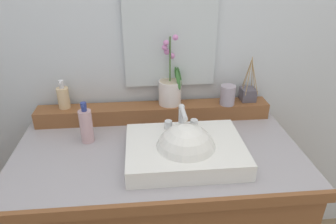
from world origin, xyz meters
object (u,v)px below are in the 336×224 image
(tumbler_cup, at_px, (228,95))
(reed_diffuser, at_px, (248,94))
(lotion_bottle, at_px, (86,125))
(soap_dispenser, at_px, (63,97))
(potted_plant, at_px, (170,89))
(sink_basin, at_px, (185,152))

(tumbler_cup, relative_size, reed_diffuser, 0.43)
(reed_diffuser, relative_size, lotion_bottle, 1.21)
(soap_dispenser, relative_size, reed_diffuser, 0.61)
(potted_plant, xyz_separation_m, soap_dispenser, (-0.51, 0.00, -0.02))
(sink_basin, xyz_separation_m, reed_diffuser, (0.37, 0.36, 0.08))
(potted_plant, relative_size, reed_diffuser, 1.52)
(sink_basin, relative_size, lotion_bottle, 2.49)
(soap_dispenser, xyz_separation_m, lotion_bottle, (0.13, -0.19, -0.05))
(soap_dispenser, bearing_deg, potted_plant, -0.32)
(lotion_bottle, bearing_deg, reed_diffuser, 13.92)
(reed_diffuser, bearing_deg, soap_dispenser, 179.95)
(soap_dispenser, relative_size, tumbler_cup, 1.43)
(lotion_bottle, bearing_deg, potted_plant, 26.41)
(tumbler_cup, bearing_deg, potted_plant, 172.95)
(soap_dispenser, distance_m, lotion_bottle, 0.24)
(potted_plant, xyz_separation_m, tumbler_cup, (0.28, -0.03, -0.03))
(sink_basin, xyz_separation_m, soap_dispenser, (-0.53, 0.36, 0.10))
(sink_basin, bearing_deg, lotion_bottle, 156.98)
(lotion_bottle, bearing_deg, tumbler_cup, 13.27)
(reed_diffuser, bearing_deg, lotion_bottle, -166.08)
(sink_basin, height_order, reed_diffuser, reed_diffuser)
(soap_dispenser, bearing_deg, lotion_bottle, -56.55)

